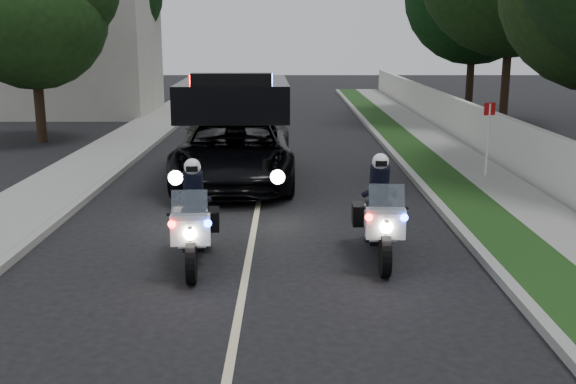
# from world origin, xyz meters

# --- Properties ---
(ground) EXTENTS (120.00, 120.00, 0.00)m
(ground) POSITION_xyz_m (0.00, 0.00, 0.00)
(ground) COLOR black
(ground) RESTS_ON ground
(curb_right) EXTENTS (0.20, 60.00, 0.15)m
(curb_right) POSITION_xyz_m (4.10, 10.00, 0.07)
(curb_right) COLOR gray
(curb_right) RESTS_ON ground
(grass_verge) EXTENTS (1.20, 60.00, 0.16)m
(grass_verge) POSITION_xyz_m (4.80, 10.00, 0.08)
(grass_verge) COLOR #193814
(grass_verge) RESTS_ON ground
(sidewalk_right) EXTENTS (1.40, 60.00, 0.16)m
(sidewalk_right) POSITION_xyz_m (6.10, 10.00, 0.08)
(sidewalk_right) COLOR gray
(sidewalk_right) RESTS_ON ground
(property_wall) EXTENTS (0.22, 60.00, 1.50)m
(property_wall) POSITION_xyz_m (7.10, 10.00, 0.75)
(property_wall) COLOR beige
(property_wall) RESTS_ON ground
(curb_left) EXTENTS (0.20, 60.00, 0.15)m
(curb_left) POSITION_xyz_m (-4.10, 10.00, 0.07)
(curb_left) COLOR gray
(curb_left) RESTS_ON ground
(sidewalk_left) EXTENTS (2.00, 60.00, 0.16)m
(sidewalk_left) POSITION_xyz_m (-5.20, 10.00, 0.08)
(sidewalk_left) COLOR gray
(sidewalk_left) RESTS_ON ground
(building_far) EXTENTS (8.00, 6.00, 7.00)m
(building_far) POSITION_xyz_m (-10.00, 26.00, 3.50)
(building_far) COLOR #A8A396
(building_far) RESTS_ON ground
(lane_marking) EXTENTS (0.12, 50.00, 0.01)m
(lane_marking) POSITION_xyz_m (0.00, 10.00, 0.00)
(lane_marking) COLOR #BFB78C
(lane_marking) RESTS_ON ground
(police_moto_left) EXTENTS (0.92, 2.19, 1.82)m
(police_moto_left) POSITION_xyz_m (-0.90, 3.42, 0.00)
(police_moto_left) COLOR white
(police_moto_left) RESTS_ON ground
(police_moto_right) EXTENTS (0.82, 2.19, 1.85)m
(police_moto_right) POSITION_xyz_m (2.29, 3.76, 0.00)
(police_moto_right) COLOR silver
(police_moto_right) RESTS_ON ground
(police_suv) EXTENTS (3.23, 6.58, 3.15)m
(police_suv) POSITION_xyz_m (-0.72, 10.08, 0.00)
(police_suv) COLOR black
(police_suv) RESTS_ON ground
(bicycle) EXTENTS (0.86, 1.87, 0.95)m
(bicycle) POSITION_xyz_m (-2.55, 19.07, 0.00)
(bicycle) COLOR black
(bicycle) RESTS_ON ground
(cyclist) EXTENTS (0.72, 0.52, 1.89)m
(cyclist) POSITION_xyz_m (-2.55, 19.07, 0.00)
(cyclist) COLOR black
(cyclist) RESTS_ON ground
(sign_post) EXTENTS (0.43, 0.43, 2.17)m
(sign_post) POSITION_xyz_m (6.00, 10.24, 0.00)
(sign_post) COLOR #B11C0C
(sign_post) RESTS_ON ground
(tree_right_d) EXTENTS (8.77, 8.77, 13.32)m
(tree_right_d) POSITION_xyz_m (10.06, 21.87, 0.00)
(tree_right_d) COLOR #1C3C14
(tree_right_d) RESTS_ON ground
(tree_right_e) EXTENTS (7.86, 7.86, 11.22)m
(tree_right_e) POSITION_xyz_m (9.55, 25.76, 0.00)
(tree_right_e) COLOR #103411
(tree_right_e) RESTS_ON ground
(tree_left_near) EXTENTS (6.04, 6.04, 8.82)m
(tree_left_near) POSITION_xyz_m (-8.35, 17.05, 0.00)
(tree_left_near) COLOR #1B3B13
(tree_left_near) RESTS_ON ground
(tree_left_far) EXTENTS (9.42, 9.42, 11.99)m
(tree_left_far) POSITION_xyz_m (-9.15, 27.56, 0.00)
(tree_left_far) COLOR #113410
(tree_left_far) RESTS_ON ground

